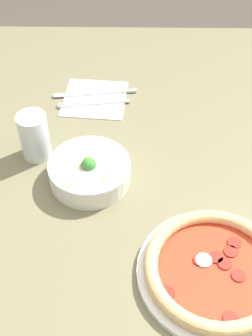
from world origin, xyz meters
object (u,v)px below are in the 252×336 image
fork (95,103)px  glass (34,136)px  knife (99,93)px  bowl (89,170)px  pizza (215,270)px

fork → glass: size_ratio=1.67×
knife → fork: bearing=73.8°
bowl → glass: 0.15m
glass → pizza: bearing=-130.3°
pizza → glass: (0.31, 0.37, 0.04)m
fork → knife: same height
pizza → fork: bearing=26.5°
pizza → fork: (0.50, 0.25, -0.01)m
bowl → knife: bowl is taller
bowl → knife: (0.31, -0.00, -0.02)m
fork → pizza: bearing=109.7°
knife → glass: size_ratio=1.96×
fork → knife: size_ratio=0.85×
bowl → knife: size_ratio=0.81×
fork → knife: bearing=-106.2°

